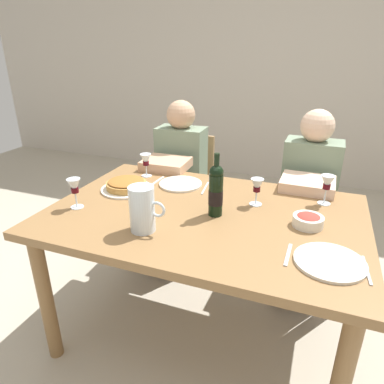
% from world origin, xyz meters
% --- Properties ---
extents(ground_plane, '(8.00, 8.00, 0.00)m').
position_xyz_m(ground_plane, '(0.00, 0.00, 0.00)').
color(ground_plane, '#B2A893').
extents(back_wall, '(8.00, 0.10, 2.80)m').
position_xyz_m(back_wall, '(0.00, 2.70, 1.40)').
color(back_wall, beige).
rests_on(back_wall, ground).
extents(dining_table, '(1.50, 1.00, 0.76)m').
position_xyz_m(dining_table, '(0.00, 0.00, 0.67)').
color(dining_table, olive).
rests_on(dining_table, ground).
extents(wine_bottle, '(0.07, 0.07, 0.30)m').
position_xyz_m(wine_bottle, '(0.06, -0.01, 0.89)').
color(wine_bottle, black).
rests_on(wine_bottle, dining_table).
extents(water_pitcher, '(0.16, 0.11, 0.20)m').
position_xyz_m(water_pitcher, '(-0.19, -0.26, 0.85)').
color(water_pitcher, silver).
rests_on(water_pitcher, dining_table).
extents(baked_tart, '(0.28, 0.28, 0.06)m').
position_xyz_m(baked_tart, '(-0.50, 0.11, 0.79)').
color(baked_tart, silver).
rests_on(baked_tart, dining_table).
extents(salad_bowl, '(0.14, 0.14, 0.06)m').
position_xyz_m(salad_bowl, '(0.48, 0.03, 0.79)').
color(salad_bowl, silver).
rests_on(salad_bowl, dining_table).
extents(wine_glass_left_diner, '(0.06, 0.06, 0.14)m').
position_xyz_m(wine_glass_left_diner, '(0.22, 0.17, 0.86)').
color(wine_glass_left_diner, silver).
rests_on(wine_glass_left_diner, dining_table).
extents(wine_glass_right_diner, '(0.07, 0.07, 0.15)m').
position_xyz_m(wine_glass_right_diner, '(-0.61, -0.18, 0.87)').
color(wine_glass_right_diner, silver).
rests_on(wine_glass_right_diner, dining_table).
extents(wine_glass_centre, '(0.07, 0.07, 0.15)m').
position_xyz_m(wine_glass_centre, '(0.54, 0.31, 0.87)').
color(wine_glass_centre, silver).
rests_on(wine_glass_centre, dining_table).
extents(wine_glass_spare, '(0.07, 0.07, 0.14)m').
position_xyz_m(wine_glass_spare, '(-0.49, 0.34, 0.86)').
color(wine_glass_spare, silver).
rests_on(wine_glass_spare, dining_table).
extents(dinner_plate_left_setting, '(0.25, 0.25, 0.01)m').
position_xyz_m(dinner_plate_left_setting, '(-0.24, 0.28, 0.77)').
color(dinner_plate_left_setting, silver).
rests_on(dinner_plate_left_setting, dining_table).
extents(dinner_plate_right_setting, '(0.26, 0.26, 0.01)m').
position_xyz_m(dinner_plate_right_setting, '(0.57, -0.24, 0.77)').
color(dinner_plate_right_setting, silver).
rests_on(dinner_plate_right_setting, dining_table).
extents(fork_left_setting, '(0.02, 0.16, 0.00)m').
position_xyz_m(fork_left_setting, '(-0.39, 0.28, 0.76)').
color(fork_left_setting, silver).
rests_on(fork_left_setting, dining_table).
extents(knife_left_setting, '(0.03, 0.18, 0.00)m').
position_xyz_m(knife_left_setting, '(-0.09, 0.28, 0.76)').
color(knife_left_setting, silver).
rests_on(knife_left_setting, dining_table).
extents(knife_right_setting, '(0.03, 0.18, 0.00)m').
position_xyz_m(knife_right_setting, '(0.70, -0.24, 0.76)').
color(knife_right_setting, silver).
rests_on(knife_right_setting, dining_table).
extents(spoon_right_setting, '(0.02, 0.16, 0.00)m').
position_xyz_m(spoon_right_setting, '(0.42, -0.24, 0.76)').
color(spoon_right_setting, silver).
rests_on(spoon_right_setting, dining_table).
extents(chair_left, '(0.41, 0.41, 0.87)m').
position_xyz_m(chair_left, '(-0.45, 0.92, 0.50)').
color(chair_left, '#9E7A51').
rests_on(chair_left, ground).
extents(diner_left, '(0.35, 0.51, 1.16)m').
position_xyz_m(diner_left, '(-0.45, 0.68, 0.62)').
color(diner_left, gray).
rests_on(diner_left, ground).
extents(chair_right, '(0.41, 0.41, 0.87)m').
position_xyz_m(chair_right, '(0.45, 0.88, 0.50)').
color(chair_right, '#9E7A51').
rests_on(chair_right, ground).
extents(diner_right, '(0.34, 0.51, 1.16)m').
position_xyz_m(diner_right, '(0.45, 0.64, 0.62)').
color(diner_right, gray).
rests_on(diner_right, ground).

